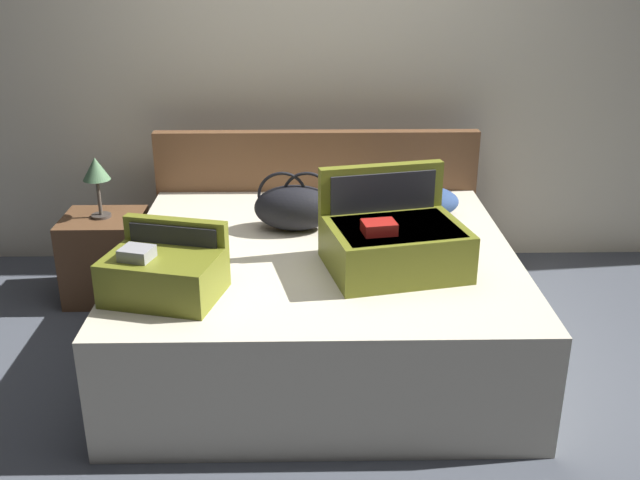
# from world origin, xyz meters

# --- Properties ---
(ground_plane) EXTENTS (12.00, 12.00, 0.00)m
(ground_plane) POSITION_xyz_m (0.00, 0.00, 0.00)
(ground_plane) COLOR #4C515B
(back_wall) EXTENTS (8.00, 0.10, 2.60)m
(back_wall) POSITION_xyz_m (0.00, 1.65, 1.30)
(back_wall) COLOR beige
(back_wall) RESTS_ON ground
(bed) EXTENTS (1.84, 1.74, 0.54)m
(bed) POSITION_xyz_m (0.00, 0.40, 0.27)
(bed) COLOR beige
(bed) RESTS_ON ground
(headboard) EXTENTS (1.88, 0.08, 0.89)m
(headboard) POSITION_xyz_m (0.00, 1.31, 0.45)
(headboard) COLOR brown
(headboard) RESTS_ON ground
(hard_case_large) EXTENTS (0.67, 0.59, 0.42)m
(hard_case_large) POSITION_xyz_m (0.33, 0.18, 0.68)
(hard_case_large) COLOR olive
(hard_case_large) RESTS_ON bed
(hard_case_medium) EXTENTS (0.52, 0.44, 0.29)m
(hard_case_medium) POSITION_xyz_m (-0.65, -0.09, 0.66)
(hard_case_medium) COLOR olive
(hard_case_medium) RESTS_ON bed
(duffel_bag) EXTENTS (0.42, 0.26, 0.30)m
(duffel_bag) POSITION_xyz_m (-0.12, 0.67, 0.66)
(duffel_bag) COLOR black
(duffel_bag) RESTS_ON bed
(pillow_near_headboard) EXTENTS (0.48, 0.31, 0.17)m
(pillow_near_headboard) POSITION_xyz_m (0.50, 0.84, 0.63)
(pillow_near_headboard) COLOR navy
(pillow_near_headboard) RESTS_ON bed
(nightstand) EXTENTS (0.44, 0.40, 0.49)m
(nightstand) POSITION_xyz_m (-1.20, 1.02, 0.24)
(nightstand) COLOR brown
(nightstand) RESTS_ON ground
(table_lamp) EXTENTS (0.15, 0.15, 0.34)m
(table_lamp) POSITION_xyz_m (-1.20, 1.02, 0.74)
(table_lamp) COLOR #3F3833
(table_lamp) RESTS_ON nightstand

